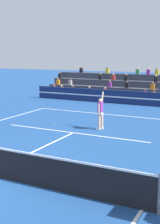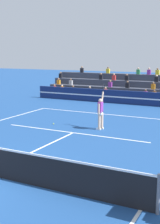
% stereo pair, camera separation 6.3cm
% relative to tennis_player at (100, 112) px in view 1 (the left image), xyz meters
% --- Properties ---
extents(sponsor_banner_wall, '(18.00, 0.26, 1.10)m').
position_rel_tennis_player_xyz_m(sponsor_banner_wall, '(-0.98, 8.94, -0.44)').
color(sponsor_banner_wall, navy).
rests_on(sponsor_banner_wall, ground).
extents(bleacher_stand, '(18.13, 3.80, 2.83)m').
position_rel_tennis_player_xyz_m(bleacher_stand, '(-0.97, 12.10, -0.15)').
color(bleacher_stand, '#383D4C').
rests_on(bleacher_stand, ground).
extents(tennis_player, '(0.33, 0.94, 2.50)m').
position_rel_tennis_player_xyz_m(tennis_player, '(0.00, 0.00, 0.00)').
color(tennis_player, beige).
rests_on(tennis_player, ground).
extents(tennis_ball, '(0.07, 0.07, 0.07)m').
position_rel_tennis_player_xyz_m(tennis_ball, '(-2.93, -0.13, -0.95)').
color(tennis_ball, '#C6DB33').
rests_on(tennis_ball, ground).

